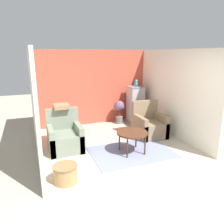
{
  "coord_description": "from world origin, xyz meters",
  "views": [
    {
      "loc": [
        -1.94,
        -3.27,
        2.3
      ],
      "look_at": [
        0.0,
        1.76,
        0.84
      ],
      "focal_mm": 35.0,
      "sensor_mm": 36.0,
      "label": 1
    }
  ],
  "objects_px": {
    "parrot": "(136,83)",
    "wicker_basket": "(65,173)",
    "armchair_left": "(65,137)",
    "birdcage": "(135,105)",
    "potted_plant": "(119,109)",
    "armchair_right": "(149,126)",
    "coffee_table": "(132,134)"
  },
  "relations": [
    {
      "from": "armchair_left",
      "to": "parrot",
      "type": "bearing_deg",
      "value": 27.18
    },
    {
      "from": "parrot",
      "to": "potted_plant",
      "type": "height_order",
      "value": "parrot"
    },
    {
      "from": "armchair_right",
      "to": "parrot",
      "type": "distance_m",
      "value": 1.65
    },
    {
      "from": "birdcage",
      "to": "parrot",
      "type": "bearing_deg",
      "value": 90.0
    },
    {
      "from": "armchair_right",
      "to": "birdcage",
      "type": "relative_size",
      "value": 0.79
    },
    {
      "from": "birdcage",
      "to": "armchair_right",
      "type": "bearing_deg",
      "value": -99.02
    },
    {
      "from": "armchair_right",
      "to": "wicker_basket",
      "type": "distance_m",
      "value": 3.01
    },
    {
      "from": "potted_plant",
      "to": "coffee_table",
      "type": "bearing_deg",
      "value": -105.09
    },
    {
      "from": "armchair_left",
      "to": "birdcage",
      "type": "xyz_separation_m",
      "value": [
        2.58,
        1.33,
        0.29
      ]
    },
    {
      "from": "armchair_right",
      "to": "wicker_basket",
      "type": "height_order",
      "value": "armchair_right"
    },
    {
      "from": "coffee_table",
      "to": "parrot",
      "type": "relative_size",
      "value": 3.17
    },
    {
      "from": "coffee_table",
      "to": "potted_plant",
      "type": "height_order",
      "value": "potted_plant"
    },
    {
      "from": "coffee_table",
      "to": "armchair_right",
      "type": "xyz_separation_m",
      "value": [
        0.93,
        0.81,
        -0.16
      ]
    },
    {
      "from": "parrot",
      "to": "potted_plant",
      "type": "bearing_deg",
      "value": 170.42
    },
    {
      "from": "armchair_left",
      "to": "potted_plant",
      "type": "distance_m",
      "value": 2.49
    },
    {
      "from": "armchair_left",
      "to": "armchair_right",
      "type": "height_order",
      "value": "same"
    },
    {
      "from": "armchair_left",
      "to": "potted_plant",
      "type": "height_order",
      "value": "armchair_left"
    },
    {
      "from": "armchair_right",
      "to": "armchair_left",
      "type": "bearing_deg",
      "value": -178.62
    },
    {
      "from": "armchair_left",
      "to": "wicker_basket",
      "type": "relative_size",
      "value": 2.16
    },
    {
      "from": "armchair_left",
      "to": "wicker_basket",
      "type": "xyz_separation_m",
      "value": [
        -0.23,
        -1.43,
        -0.13
      ]
    },
    {
      "from": "coffee_table",
      "to": "armchair_right",
      "type": "bearing_deg",
      "value": 40.9
    },
    {
      "from": "birdcage",
      "to": "parrot",
      "type": "relative_size",
      "value": 5.39
    },
    {
      "from": "birdcage",
      "to": "parrot",
      "type": "distance_m",
      "value": 0.74
    },
    {
      "from": "armchair_left",
      "to": "parrot",
      "type": "distance_m",
      "value": 3.08
    },
    {
      "from": "parrot",
      "to": "wicker_basket",
      "type": "height_order",
      "value": "parrot"
    },
    {
      "from": "armchair_left",
      "to": "parrot",
      "type": "xyz_separation_m",
      "value": [
        2.58,
        1.33,
        1.03
      ]
    },
    {
      "from": "coffee_table",
      "to": "potted_plant",
      "type": "bearing_deg",
      "value": 74.91
    },
    {
      "from": "birdcage",
      "to": "coffee_table",
      "type": "bearing_deg",
      "value": -118.67
    },
    {
      "from": "coffee_table",
      "to": "armchair_right",
      "type": "height_order",
      "value": "armchair_right"
    },
    {
      "from": "wicker_basket",
      "to": "coffee_table",
      "type": "bearing_deg",
      "value": 21.87
    },
    {
      "from": "coffee_table",
      "to": "wicker_basket",
      "type": "relative_size",
      "value": 1.61
    },
    {
      "from": "coffee_table",
      "to": "parrot",
      "type": "distance_m",
      "value": 2.52
    }
  ]
}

